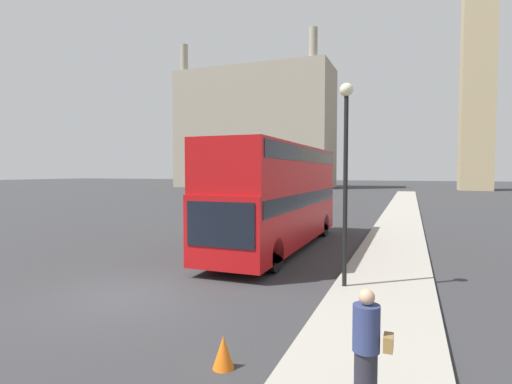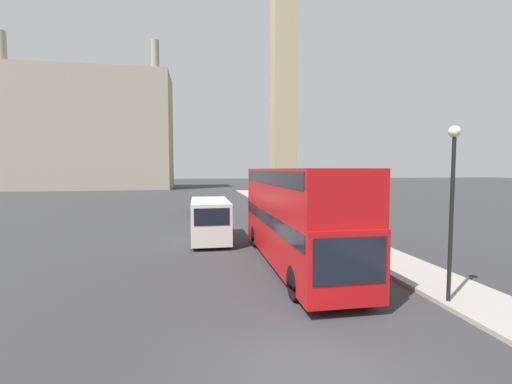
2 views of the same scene
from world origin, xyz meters
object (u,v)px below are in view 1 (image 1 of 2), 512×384
Objects in this scene: red_double_decker_bus at (279,192)px; parked_sedan at (302,200)px; street_lamp at (346,153)px; white_van at (253,205)px; pedestrian at (367,349)px.

parked_sedan is (-3.87, 18.60, -1.68)m from red_double_decker_bus.
white_van is at bearing 122.86° from street_lamp.
street_lamp is (-1.15, 5.63, 2.83)m from pedestrian.
red_double_decker_bus reaches higher than white_van.
white_van reaches higher than pedestrian.
pedestrian is (8.22, -16.57, -0.38)m from white_van.
street_lamp reaches higher than parked_sedan.
pedestrian is 0.29× the size of street_lamp.
street_lamp is 25.09m from parked_sedan.
white_van is 13.26m from street_lamp.
pedestrian is at bearing -73.75° from parked_sedan.
red_double_decker_bus is 2.09× the size of white_van.
street_lamp reaches higher than red_double_decker_bus.
street_lamp reaches higher than white_van.
parked_sedan is (-0.35, 12.83, -0.58)m from white_van.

